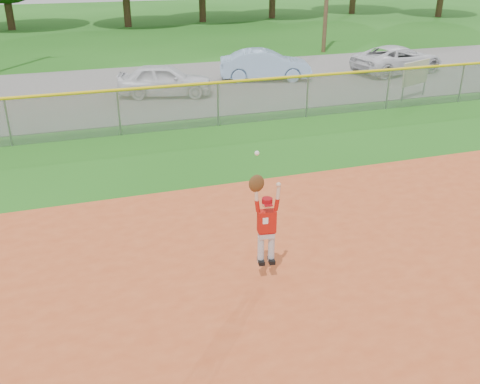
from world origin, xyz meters
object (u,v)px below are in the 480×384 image
object	(u,v)px
sponsor_sign	(416,74)
ballplayer	(265,220)
car_white_a	(165,80)
car_blue	(265,65)
car_white_b	(398,59)

from	to	relation	value
sponsor_sign	ballplayer	distance (m)	14.66
car_white_a	car_blue	size ratio (longest dim) A/B	0.92
car_white_b	car_white_a	bearing A→B (deg)	83.97
sponsor_sign	car_white_b	bearing A→B (deg)	64.14
sponsor_sign	car_white_a	bearing A→B (deg)	159.52
car_blue	sponsor_sign	size ratio (longest dim) A/B	2.59
car_white_a	car_white_b	world-z (taller)	car_white_a
car_white_b	ballplayer	distance (m)	19.44
car_white_b	ballplayer	world-z (taller)	ballplayer
sponsor_sign	ballplayer	size ratio (longest dim) A/B	0.74
car_blue	ballplayer	distance (m)	16.43
sponsor_sign	car_blue	bearing A→B (deg)	132.20
car_white_b	sponsor_sign	xyz separation A→B (m)	(-2.17, -4.48, 0.33)
car_white_b	ballplayer	bearing A→B (deg)	129.09
sponsor_sign	ballplayer	xyz separation A→B (m)	(-10.40, -10.33, 0.20)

